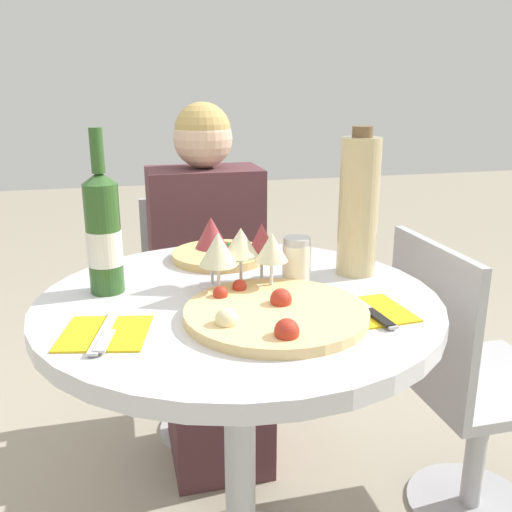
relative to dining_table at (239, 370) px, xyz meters
The scene contains 16 objects.
dining_table is the anchor object (origin of this frame).
chair_behind_diner 0.78m from the dining_table, 86.96° to the left, with size 0.40×0.40×0.82m.
seated_diner 0.62m from the dining_table, 86.28° to the left, with size 0.36×0.45×1.15m.
chair_empty_side 0.70m from the dining_table, ahead, with size 0.40×0.40×0.82m.
pizza_large 0.23m from the dining_table, 72.96° to the right, with size 0.35×0.35×0.05m.
pizza_small_far 0.33m from the dining_table, 87.12° to the left, with size 0.24×0.24×0.05m.
wine_bottle 0.41m from the dining_table, 159.65° to the left, with size 0.07×0.07×0.35m.
tall_carafe 0.46m from the dining_table, 15.98° to the left, with size 0.09×0.09×0.34m.
sugar_shaker 0.27m from the dining_table, 19.21° to the left, with size 0.06×0.06×0.11m.
wine_glass_center 0.28m from the dining_table, 70.40° to the left, with size 0.08×0.08×0.14m.
wine_glass_front_left 0.28m from the dining_table, behind, with size 0.08×0.08×0.14m.
wine_glass_back_right 0.29m from the dining_table, 48.73° to the left, with size 0.07×0.07×0.14m.
wine_glass_back_left 0.30m from the dining_table, 117.09° to the left, with size 0.07×0.07×0.16m.
wine_glass_front_right 0.28m from the dining_table, ahead, with size 0.07×0.07×0.13m.
place_setting_left 0.35m from the dining_table, 154.39° to the right, with size 0.18×0.19×0.01m.
place_setting_right 0.32m from the dining_table, 33.43° to the right, with size 0.16×0.19×0.01m.
Camera 1 is at (-0.24, -1.10, 1.20)m, focal length 40.00 mm.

